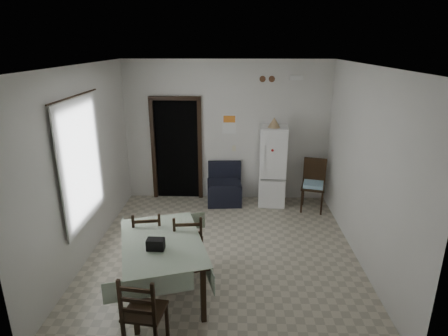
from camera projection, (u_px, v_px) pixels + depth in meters
name	position (u px, v px, depth m)	size (l,w,h in m)	color
ground	(223.00, 251.00, 6.04)	(4.50, 4.50, 0.00)	#AAA18B
ceiling	(223.00, 65.00, 5.11)	(4.20, 4.50, 0.02)	white
wall_back	(227.00, 132.00, 7.71)	(4.20, 0.02, 2.90)	silver
wall_front	(214.00, 242.00, 3.44)	(4.20, 0.02, 2.90)	silver
wall_left	(84.00, 164.00, 5.64)	(0.02, 4.50, 2.90)	silver
wall_right	(365.00, 167.00, 5.51)	(0.02, 4.50, 2.90)	silver
doorway	(178.00, 147.00, 8.06)	(1.06, 0.52, 2.22)	black
window_recess	(74.00, 162.00, 5.42)	(0.10, 1.20, 1.60)	silver
curtain	(82.00, 162.00, 5.42)	(0.02, 1.45, 1.85)	silver
curtain_rod	(74.00, 96.00, 5.12)	(0.02, 0.02, 1.60)	black
calendar	(229.00, 124.00, 7.64)	(0.28, 0.02, 0.40)	white
calendar_image	(229.00, 119.00, 7.60)	(0.24, 0.01, 0.14)	orange
light_switch	(234.00, 148.00, 7.80)	(0.08, 0.02, 0.12)	beige
vent_left	(263.00, 79.00, 7.33)	(0.12, 0.12, 0.03)	brown
vent_right	(272.00, 79.00, 7.32)	(0.12, 0.12, 0.03)	brown
emergency_light	(296.00, 78.00, 7.28)	(0.25, 0.07, 0.09)	white
fridge	(272.00, 166.00, 7.57)	(0.53, 0.53, 1.63)	white
tan_cone	(274.00, 122.00, 7.22)	(0.24, 0.24, 0.20)	tan
navy_seat	(224.00, 184.00, 7.73)	(0.69, 0.67, 0.84)	black
corner_chair	(313.00, 186.00, 7.38)	(0.44, 0.44, 1.03)	black
dining_table	(163.00, 268.00, 4.90)	(0.99, 1.51, 0.79)	#9FB198
black_bag	(156.00, 244.00, 4.57)	(0.21, 0.13, 0.14)	black
dining_chair_far_left	(149.00, 240.00, 5.42)	(0.41, 0.41, 0.96)	black
dining_chair_far_right	(189.00, 243.00, 5.31)	(0.42, 0.42, 0.97)	black
dining_chair_near_head	(145.00, 310.00, 4.00)	(0.41, 0.41, 0.97)	black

